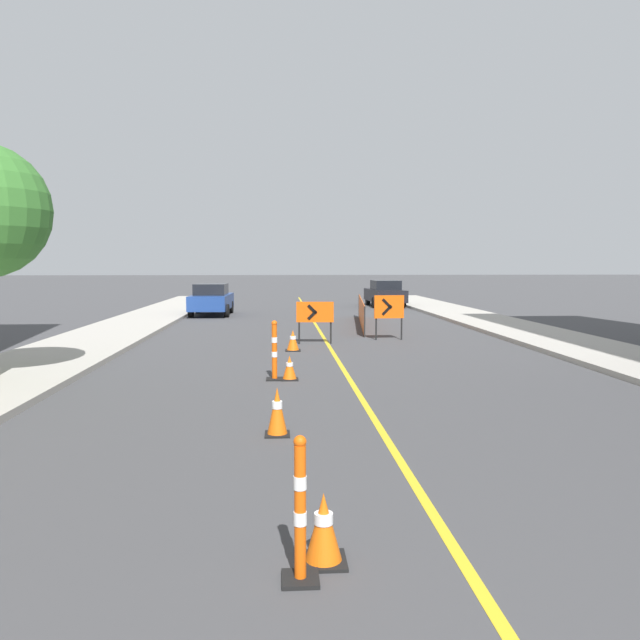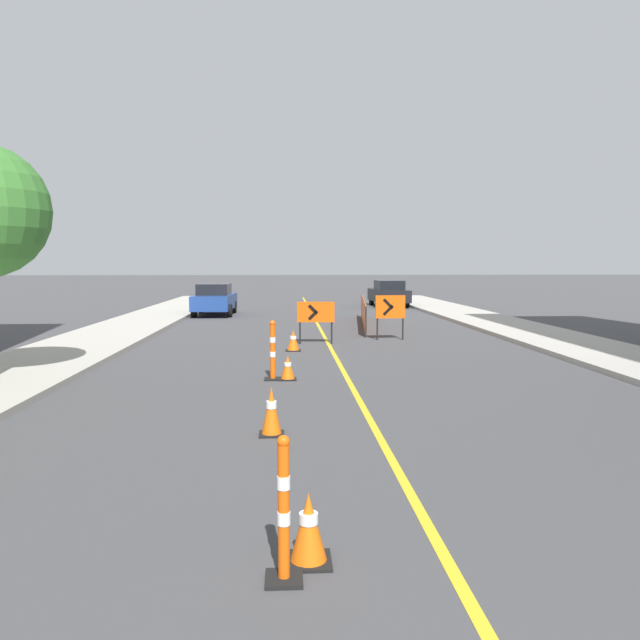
% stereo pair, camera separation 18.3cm
% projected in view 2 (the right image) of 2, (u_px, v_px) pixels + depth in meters
% --- Properties ---
extents(lane_stripe, '(0.12, 50.51, 0.01)m').
position_uv_depth(lane_stripe, '(323.00, 334.00, 22.93)').
color(lane_stripe, gold).
rests_on(lane_stripe, ground_plane).
extents(sidewalk_left, '(3.12, 50.51, 0.14)m').
position_uv_depth(sidewalk_left, '(113.00, 333.00, 22.50)').
color(sidewalk_left, '#ADA89E').
rests_on(sidewalk_left, ground_plane).
extents(sidewalk_right, '(3.12, 50.51, 0.14)m').
position_uv_depth(sidewalk_right, '(525.00, 331.00, 23.35)').
color(sidewalk_right, '#ADA89E').
rests_on(sidewalk_right, ground_plane).
extents(traffic_cone_second, '(0.40, 0.40, 0.62)m').
position_uv_depth(traffic_cone_second, '(309.00, 528.00, 5.35)').
color(traffic_cone_second, black).
rests_on(traffic_cone_second, ground_plane).
extents(traffic_cone_third, '(0.38, 0.38, 0.73)m').
position_uv_depth(traffic_cone_third, '(271.00, 411.00, 9.35)').
color(traffic_cone_third, black).
rests_on(traffic_cone_third, ground_plane).
extents(traffic_cone_fourth, '(0.38, 0.38, 0.55)m').
position_uv_depth(traffic_cone_fourth, '(288.00, 368.00, 13.84)').
color(traffic_cone_fourth, black).
rests_on(traffic_cone_fourth, ground_plane).
extents(traffic_cone_fifth, '(0.45, 0.45, 0.62)m').
position_uv_depth(traffic_cone_fifth, '(293.00, 341.00, 18.47)').
color(traffic_cone_fifth, black).
rests_on(traffic_cone_fifth, ground_plane).
extents(delineator_post_front, '(0.31, 0.31, 1.21)m').
position_uv_depth(delineator_post_front, '(284.00, 519.00, 5.02)').
color(delineator_post_front, black).
rests_on(delineator_post_front, ground_plane).
extents(delineator_post_rear, '(0.37, 0.37, 1.33)m').
position_uv_depth(delineator_post_rear, '(273.00, 354.00, 13.82)').
color(delineator_post_rear, black).
rests_on(delineator_post_rear, ground_plane).
extents(arrow_barricade_primary, '(1.20, 0.15, 1.36)m').
position_uv_depth(arrow_barricade_primary, '(316.00, 314.00, 20.03)').
color(arrow_barricade_primary, '#EF560C').
rests_on(arrow_barricade_primary, ground_plane).
extents(arrow_barricade_secondary, '(1.03, 0.14, 1.51)m').
position_uv_depth(arrow_barricade_secondary, '(390.00, 309.00, 21.06)').
color(arrow_barricade_secondary, '#EF560C').
rests_on(arrow_barricade_secondary, ground_plane).
extents(safety_mesh_fence, '(0.96, 8.55, 1.09)m').
position_uv_depth(safety_mesh_fence, '(364.00, 313.00, 26.06)').
color(safety_mesh_fence, '#EF560C').
rests_on(safety_mesh_fence, ground_plane).
extents(parked_car_curb_near, '(1.95, 4.35, 1.59)m').
position_uv_depth(parked_car_curb_near, '(215.00, 299.00, 31.32)').
color(parked_car_curb_near, navy).
rests_on(parked_car_curb_near, ground_plane).
extents(parked_car_curb_mid, '(2.01, 4.39, 1.59)m').
position_uv_depth(parked_car_curb_mid, '(389.00, 293.00, 37.76)').
color(parked_car_curb_mid, black).
rests_on(parked_car_curb_mid, ground_plane).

